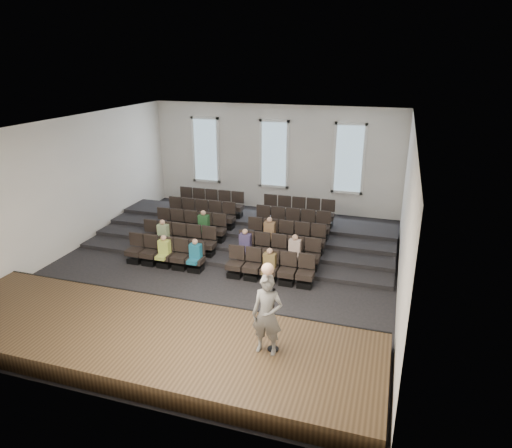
{
  "coord_description": "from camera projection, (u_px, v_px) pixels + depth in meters",
  "views": [
    {
      "loc": [
        5.57,
        -13.68,
        7.0
      ],
      "look_at": [
        1.12,
        0.5,
        1.56
      ],
      "focal_mm": 32.0,
      "sensor_mm": 36.0,
      "label": 1
    }
  ],
  "objects": [
    {
      "name": "windows",
      "position": [
        274.0,
        154.0,
        21.53
      ],
      "size": [
        8.44,
        0.1,
        3.24
      ],
      "color": "white",
      "rests_on": "wall_back"
    },
    {
      "name": "mic_stand",
      "position": [
        273.0,
        332.0,
        10.64
      ],
      "size": [
        0.27,
        0.27,
        1.63
      ],
      "color": "black",
      "rests_on": "stage"
    },
    {
      "name": "wall_left",
      "position": [
        70.0,
        185.0,
        17.06
      ],
      "size": [
        0.04,
        14.0,
        5.0
      ],
      "primitive_type": "cube",
      "color": "silver",
      "rests_on": "ground"
    },
    {
      "name": "audience",
      "position": [
        224.0,
        242.0,
        16.24
      ],
      "size": [
        5.45,
        2.64,
        1.1
      ],
      "color": "#B3C74F",
      "rests_on": "seating_rows"
    },
    {
      "name": "wall_right",
      "position": [
        406.0,
        217.0,
        13.68
      ],
      "size": [
        0.04,
        14.0,
        5.0
      ],
      "primitive_type": "cube",
      "color": "silver",
      "rests_on": "ground"
    },
    {
      "name": "ground",
      "position": [
        222.0,
        267.0,
        16.23
      ],
      "size": [
        14.0,
        14.0,
        0.0
      ],
      "primitive_type": "plane",
      "color": "black",
      "rests_on": "ground"
    },
    {
      "name": "risers",
      "position": [
        249.0,
        231.0,
        19.0
      ],
      "size": [
        11.8,
        4.8,
        0.6
      ],
      "color": "black",
      "rests_on": "ground"
    },
    {
      "name": "seating_rows",
      "position": [
        236.0,
        234.0,
        17.37
      ],
      "size": [
        6.8,
        4.7,
        1.67
      ],
      "color": "black",
      "rests_on": "ground"
    },
    {
      "name": "stage_lip",
      "position": [
        179.0,
        306.0,
        13.16
      ],
      "size": [
        11.8,
        0.06,
        0.52
      ],
      "primitive_type": "cube",
      "color": "black",
      "rests_on": "ground"
    },
    {
      "name": "stage",
      "position": [
        148.0,
        340.0,
        11.57
      ],
      "size": [
        11.8,
        3.6,
        0.5
      ],
      "primitive_type": "cube",
      "color": "#46321E",
      "rests_on": "ground"
    },
    {
      "name": "wall_front",
      "position": [
        89.0,
        298.0,
        9.08
      ],
      "size": [
        12.0,
        0.04,
        5.0
      ],
      "primitive_type": "cube",
      "color": "silver",
      "rests_on": "ground"
    },
    {
      "name": "ceiling",
      "position": [
        218.0,
        124.0,
        14.51
      ],
      "size": [
        12.0,
        14.0,
        0.02
      ],
      "primitive_type": "cube",
      "color": "white",
      "rests_on": "ground"
    },
    {
      "name": "wall_back",
      "position": [
        274.0,
        158.0,
        21.66
      ],
      "size": [
        12.0,
        0.04,
        5.0
      ],
      "primitive_type": "cube",
      "color": "silver",
      "rests_on": "ground"
    },
    {
      "name": "speaker",
      "position": [
        267.0,
        315.0,
        10.38
      ],
      "size": [
        0.73,
        0.49,
        1.97
      ],
      "primitive_type": "imported",
      "rotation": [
        0.0,
        0.0,
        -0.03
      ],
      "color": "#62605C",
      "rests_on": "stage"
    }
  ]
}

